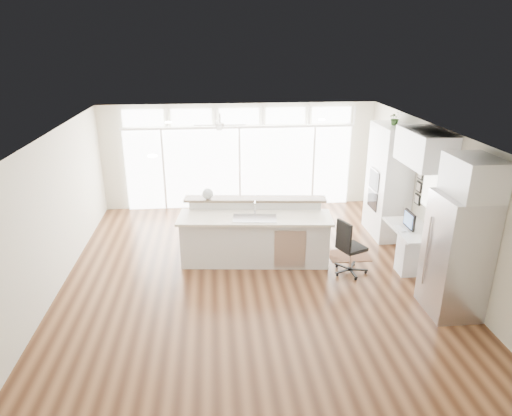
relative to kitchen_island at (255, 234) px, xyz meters
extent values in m
cube|color=#432514|center=(-0.09, -0.70, -0.60)|extent=(7.00, 8.00, 0.02)
cube|color=white|center=(-0.09, -0.70, 2.11)|extent=(7.00, 8.00, 0.02)
cube|color=beige|center=(-0.09, 3.30, 0.76)|extent=(7.00, 0.04, 2.70)
cube|color=beige|center=(-0.09, -4.70, 0.76)|extent=(7.00, 0.04, 2.70)
cube|color=beige|center=(-3.59, -0.70, 0.76)|extent=(0.04, 8.00, 2.70)
cube|color=beige|center=(3.41, -0.70, 0.76)|extent=(0.04, 8.00, 2.70)
cube|color=white|center=(-0.09, 3.24, 0.46)|extent=(5.80, 0.06, 2.08)
cube|color=white|center=(-0.09, 3.24, 1.79)|extent=(5.90, 0.06, 0.40)
cube|color=white|center=(3.37, -0.40, 0.96)|extent=(0.04, 0.85, 0.85)
cube|color=white|center=(-0.59, 2.10, 1.89)|extent=(1.16, 1.16, 0.32)
cube|color=white|center=(-0.09, -0.50, 2.09)|extent=(3.40, 3.00, 0.02)
cube|color=silver|center=(3.08, 1.10, 0.66)|extent=(0.64, 1.20, 2.50)
cube|color=silver|center=(3.04, -0.40, -0.21)|extent=(0.72, 1.30, 0.76)
cube|color=silver|center=(3.08, -0.40, 1.76)|extent=(0.64, 1.30, 0.64)
cube|color=silver|center=(3.02, -2.05, 0.41)|extent=(0.76, 0.90, 2.00)
cube|color=silver|center=(3.08, -2.05, 1.71)|extent=(0.64, 0.90, 0.60)
cube|color=black|center=(3.37, 0.22, 0.81)|extent=(0.06, 0.22, 0.80)
cube|color=silver|center=(0.00, 0.00, 0.00)|extent=(3.09, 1.43, 1.19)
cube|color=#331B10|center=(1.95, 0.05, -0.59)|extent=(0.83, 0.60, 0.01)
cube|color=black|center=(1.77, -0.66, -0.05)|extent=(0.72, 0.70, 1.08)
sphere|color=silver|center=(-0.90, 0.50, 0.71)|extent=(0.22, 0.22, 0.22)
cube|color=black|center=(2.96, -0.40, 0.35)|extent=(0.08, 0.44, 0.37)
cube|color=white|center=(2.79, -0.40, 0.17)|extent=(0.13, 0.32, 0.02)
imported|color=#355F28|center=(3.08, 1.10, 2.02)|extent=(0.26, 0.29, 0.23)
camera|label=1|loc=(-0.77, -8.21, 3.66)|focal=32.00mm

